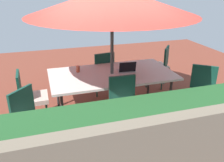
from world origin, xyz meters
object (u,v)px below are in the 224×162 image
Objects in this scene: chair_east at (30,95)px; chair_southwest at (159,64)px; patio_umbrella at (112,1)px; chair_northeast at (32,118)px; chair_northwest at (202,91)px; cup at (78,69)px; dining_table at (112,76)px; laptop at (127,69)px; chair_south at (102,70)px; chair_north at (125,104)px.

chair_southwest is (-2.89, -0.84, 0.00)m from chair_east.
patio_umbrella is 2.25m from chair_northeast.
chair_southwest is at bearing 128.85° from chair_northwest.
chair_northeast is 3.29m from chair_southwest.
chair_northeast reaches higher than cup.
patio_umbrella is 2.11m from chair_east.
dining_table is at bearing -89.54° from chair_east.
chair_northeast is at bearing 30.79° from laptop.
chair_south is 1.00× the size of chair_northwest.
chair_northwest is 2.88× the size of laptop.
chair_northwest is 3.01m from chair_east.
patio_umbrella is 1.38m from cup.
cup reaches higher than dining_table.
cup is at bearing -23.90° from dining_table.
chair_northwest is (-2.90, -0.08, 0.00)m from chair_northeast.
laptop is at bearing 69.56° from chair_north.
chair_east is (1.50, 0.84, 0.00)m from chair_south.
chair_north is 1.61m from chair_south.
chair_northeast is 2.19m from chair_south.
chair_southwest is 2.08m from cup.
chair_east is at bearing 1.87° from patio_umbrella.
chair_southwest is (0.04, -1.54, 0.00)m from chair_northwest.
cup is (0.88, -0.26, 0.01)m from laptop.
patio_umbrella is at bearing 88.47° from chair_north.
chair_northeast and chair_east have the same top height.
patio_umbrella reaches higher than chair_north.
chair_east is at bearing 19.20° from cup.
chair_south is 8.17× the size of cup.
chair_south and chair_southwest have the same top height.
chair_southwest is at bearing -165.24° from cup.
chair_south and chair_east have the same top height.
patio_umbrella is 1.69m from chair_south.
chair_north and chair_southwest have the same top height.
chair_east is at bearing -35.60° from chair_southwest.
patio_umbrella is 2.96× the size of chair_north.
patio_umbrella reaches higher than dining_table.
chair_southwest is at bearing -150.74° from dining_table.
chair_north is 1.25m from cup.
cup is (0.55, -1.08, 0.28)m from chair_north.
laptop is (-0.29, -0.01, 0.09)m from dining_table.
chair_northwest is at bearing 125.04° from chair_south.
chair_east is (1.48, 0.05, -1.50)m from patio_umbrella.
chair_northeast is at bearing 29.87° from dining_table.
laptop is (1.12, 0.78, 0.27)m from chair_southwest.
chair_east is (2.93, -0.71, 0.00)m from chair_northwest.
patio_umbrella is 1.71m from chair_north.
chair_north is (0.04, 0.82, -0.18)m from dining_table.
chair_northwest and chair_southwest have the same top height.
chair_northwest is (-1.43, 1.54, 0.00)m from chair_south.
chair_east reaches higher than dining_table.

